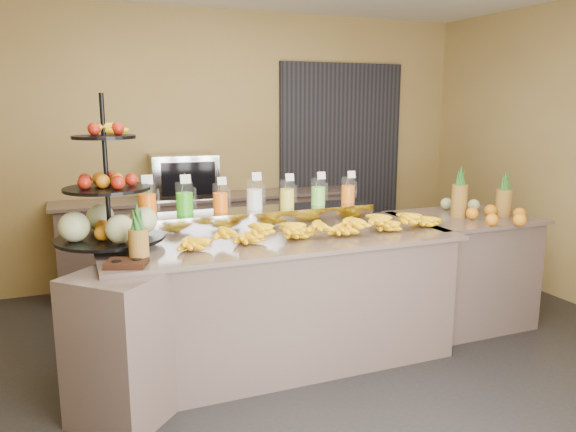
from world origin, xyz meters
TOP-DOWN VIEW (x-y plane):
  - ground at (0.00, 0.00)m, footprint 6.00×6.00m
  - room_envelope at (0.19, 0.79)m, footprint 6.04×5.02m
  - buffet_counter at (-0.12, 0.26)m, footprint 2.75×1.25m
  - right_counter at (1.70, 0.40)m, footprint 1.08×0.88m
  - back_ledge at (0.00, 2.25)m, footprint 3.10×0.55m
  - pitcher_tray at (-0.09, 0.58)m, footprint 1.85×0.30m
  - juice_pitcher_orange_a at (-0.87, 0.58)m, footprint 0.13×0.13m
  - juice_pitcher_green at (-0.61, 0.58)m, footprint 0.12×0.13m
  - juice_pitcher_orange_b at (-0.35, 0.58)m, footprint 0.11×0.12m
  - juice_pitcher_milk at (-0.09, 0.58)m, footprint 0.12×0.13m
  - juice_pitcher_lemon at (0.17, 0.58)m, footprint 0.11×0.12m
  - juice_pitcher_lime at (0.43, 0.58)m, footprint 0.11×0.12m
  - juice_pitcher_orange_c at (0.69, 0.58)m, footprint 0.11×0.11m
  - banana_heap at (0.24, 0.21)m, footprint 2.03×0.18m
  - fruit_stand at (-1.08, 0.45)m, footprint 0.85×0.85m
  - condiment_caddy at (-1.09, -0.07)m, footprint 0.27×0.24m
  - pineapple_left_a at (-1.01, -0.00)m, footprint 0.12×0.12m
  - pineapple_left_b at (-0.83, 0.77)m, footprint 0.12×0.12m
  - right_fruit_pile at (1.79, 0.23)m, footprint 0.51×0.49m
  - oven_warmer at (-0.27, 2.25)m, footprint 0.67×0.49m

SIDE VIEW (x-z plane):
  - ground at x=0.00m, z-range 0.00..0.00m
  - buffet_counter at x=-0.12m, z-range 0.00..0.93m
  - back_ledge at x=0.00m, z-range 0.00..0.93m
  - right_counter at x=1.70m, z-range 0.00..0.93m
  - condiment_caddy at x=-1.09m, z-range 0.93..0.96m
  - pitcher_tray at x=-0.09m, z-range 0.93..1.08m
  - banana_heap at x=0.24m, z-range 0.93..1.10m
  - right_fruit_pile at x=1.79m, z-range 0.88..1.15m
  - pineapple_left_a at x=-1.01m, z-range 0.88..1.24m
  - pineapple_left_b at x=-0.83m, z-range 0.88..1.27m
  - oven_warmer at x=-0.27m, z-range 0.93..1.36m
  - juice_pitcher_orange_c at x=0.69m, z-range 1.04..1.30m
  - juice_pitcher_orange_b at x=-0.35m, z-range 1.04..1.31m
  - juice_pitcher_lemon at x=0.17m, z-range 1.04..1.31m
  - juice_pitcher_lime at x=0.43m, z-range 1.04..1.31m
  - fruit_stand at x=-1.08m, z-range 0.68..1.67m
  - juice_pitcher_milk at x=-0.09m, z-range 1.03..1.33m
  - juice_pitcher_green at x=-0.61m, z-range 1.03..1.33m
  - juice_pitcher_orange_a at x=-0.87m, z-range 1.03..1.34m
  - room_envelope at x=0.19m, z-range 0.47..3.29m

